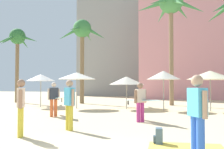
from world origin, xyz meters
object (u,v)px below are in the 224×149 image
palm_tree_far_left (82,35)px  cafe_umbrella_2 (41,78)px  palm_tree_left (171,7)px  cafe_umbrella_1 (77,76)px  person_near_left (21,105)px  backpack (159,136)px  cafe_umbrella_0 (163,75)px  cafe_umbrella_6 (210,75)px  person_near_right (69,103)px  palm_tree_center (17,42)px  cafe_umbrella_4 (126,81)px  person_mid_left (197,114)px  beach_towel (186,147)px  person_mid_right (141,100)px  person_mid_center (55,98)px

palm_tree_far_left → cafe_umbrella_2: bearing=-106.1°
palm_tree_left → cafe_umbrella_1: palm_tree_left is taller
person_near_left → backpack: bearing=150.3°
cafe_umbrella_1 → backpack: (6.42, -10.24, -1.99)m
backpack → palm_tree_left: bearing=-95.9°
cafe_umbrella_1 → person_near_left: bearing=-77.2°
person_near_left → palm_tree_far_left: bearing=-105.6°
backpack → cafe_umbrella_0: bearing=-93.8°
cafe_umbrella_0 → cafe_umbrella_6: size_ratio=0.88×
person_near_right → cafe_umbrella_0: bearing=22.8°
palm_tree_center → cafe_umbrella_0: 14.98m
cafe_umbrella_0 → cafe_umbrella_6: (2.75, -0.01, -0.02)m
cafe_umbrella_2 → cafe_umbrella_4: size_ratio=1.02×
palm_tree_far_left → palm_tree_left: bearing=-3.2°
palm_tree_far_left → cafe_umbrella_2: 6.18m
cafe_umbrella_0 → person_near_left: bearing=-108.5°
cafe_umbrella_4 → backpack: (3.08, -10.62, -1.66)m
person_near_left → person_mid_left: person_mid_left is taller
cafe_umbrella_4 → person_near_right: 9.16m
palm_tree_far_left → cafe_umbrella_1: size_ratio=2.87×
cafe_umbrella_0 → person_near_right: size_ratio=1.42×
cafe_umbrella_2 → person_near_right: bearing=-56.1°
beach_towel → backpack: backpack is taller
backpack → cafe_umbrella_6: bearing=-109.0°
backpack → person_mid_right: bearing=-82.8°
person_mid_center → cafe_umbrella_4: bearing=-63.1°
palm_tree_center → person_near_right: size_ratio=3.95×
palm_tree_left → cafe_umbrella_4: bearing=-121.6°
cafe_umbrella_0 → palm_tree_left: bearing=87.1°
palm_tree_far_left → cafe_umbrella_6: palm_tree_far_left is taller
palm_tree_far_left → palm_tree_left: palm_tree_left is taller
backpack → person_near_right: bearing=-32.8°
cafe_umbrella_4 → backpack: bearing=-73.8°
palm_tree_left → cafe_umbrella_2: 11.36m
cafe_umbrella_4 → person_mid_right: size_ratio=0.89×
cafe_umbrella_4 → cafe_umbrella_6: bearing=-4.5°
cafe_umbrella_1 → person_near_left: cafe_umbrella_1 is taller
person_mid_left → person_near_right: bearing=-69.4°
palm_tree_far_left → cafe_umbrella_4: bearing=-44.0°
palm_tree_left → person_mid_left: (1.34, -16.62, -6.74)m
cafe_umbrella_2 → person_near_right: 11.14m
person_mid_right → person_mid_center: person_mid_center is taller
cafe_umbrella_6 → backpack: (-2.09, -10.21, -1.96)m
palm_tree_center → cafe_umbrella_4: palm_tree_center is taller
palm_tree_left → person_near_right: bearing=-101.6°
cafe_umbrella_4 → person_mid_center: (-2.54, -5.25, -0.95)m
palm_tree_left → person_mid_center: bearing=-118.5°
palm_tree_left → person_near_right: 15.29m
person_mid_right → person_mid_center: 4.55m
cafe_umbrella_1 → palm_tree_center: bearing=147.5°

